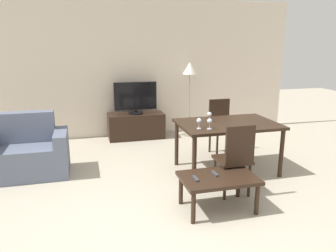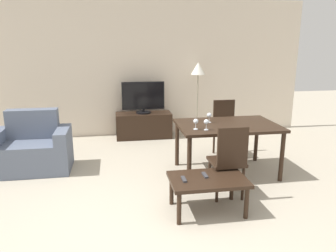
{
  "view_description": "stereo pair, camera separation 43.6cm",
  "coord_description": "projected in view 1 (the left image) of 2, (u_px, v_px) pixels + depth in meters",
  "views": [
    {
      "loc": [
        -0.7,
        -2.64,
        1.87
      ],
      "look_at": [
        0.51,
        1.95,
        0.65
      ],
      "focal_mm": 35.0,
      "sensor_mm": 36.0,
      "label": 1
    },
    {
      "loc": [
        -0.27,
        -2.73,
        1.87
      ],
      "look_at": [
        0.51,
        1.95,
        0.65
      ],
      "focal_mm": 35.0,
      "sensor_mm": 36.0,
      "label": 2
    }
  ],
  "objects": [
    {
      "name": "remote_secondary",
      "position": [
        196.0,
        178.0,
        3.6
      ],
      "size": [
        0.04,
        0.15,
        0.02
      ],
      "color": "#38383D",
      "rests_on": "coffee_table"
    },
    {
      "name": "remote_primary",
      "position": [
        215.0,
        174.0,
        3.73
      ],
      "size": [
        0.04,
        0.15,
        0.02
      ],
      "color": "#38383D",
      "rests_on": "coffee_table"
    },
    {
      "name": "ground_plane",
      "position": [
        168.0,
        245.0,
        3.11
      ],
      "size": [
        18.0,
        18.0,
        0.0
      ],
      "primitive_type": "plane",
      "color": "#B2A893"
    },
    {
      "name": "floor_lamp",
      "position": [
        190.0,
        74.0,
        6.47
      ],
      "size": [
        0.28,
        0.28,
        1.49
      ],
      "color": "gray",
      "rests_on": "ground_plane"
    },
    {
      "name": "tv",
      "position": [
        135.0,
        98.0,
        6.38
      ],
      "size": [
        0.83,
        0.29,
        0.62
      ],
      "color": "black",
      "rests_on": "tv_stand"
    },
    {
      "name": "wall_back",
      "position": [
        118.0,
        69.0,
        6.46
      ],
      "size": [
        7.33,
        0.06,
        2.7
      ],
      "color": "beige",
      "rests_on": "ground_plane"
    },
    {
      "name": "coffee_table",
      "position": [
        218.0,
        181.0,
        3.7
      ],
      "size": [
        0.85,
        0.56,
        0.4
      ],
      "color": "black",
      "rests_on": "ground_plane"
    },
    {
      "name": "dining_chair_near",
      "position": [
        235.0,
        156.0,
        3.99
      ],
      "size": [
        0.4,
        0.4,
        0.93
      ],
      "color": "black",
      "rests_on": "ground_plane"
    },
    {
      "name": "armchair",
      "position": [
        28.0,
        154.0,
        4.69
      ],
      "size": [
        1.11,
        0.69,
        0.89
      ],
      "color": "slate",
      "rests_on": "ground_plane"
    },
    {
      "name": "wine_glass_right",
      "position": [
        199.0,
        121.0,
        4.38
      ],
      "size": [
        0.07,
        0.07,
        0.15
      ],
      "color": "silver",
      "rests_on": "dining_table"
    },
    {
      "name": "tv_stand",
      "position": [
        136.0,
        126.0,
        6.52
      ],
      "size": [
        1.1,
        0.46,
        0.5
      ],
      "color": "black",
      "rests_on": "ground_plane"
    },
    {
      "name": "dining_table",
      "position": [
        227.0,
        128.0,
        4.75
      ],
      "size": [
        1.42,
        0.95,
        0.74
      ],
      "color": "black",
      "rests_on": "ground_plane"
    },
    {
      "name": "wine_glass_left",
      "position": [
        209.0,
        115.0,
        4.77
      ],
      "size": [
        0.07,
        0.07,
        0.15
      ],
      "color": "silver",
      "rests_on": "dining_table"
    },
    {
      "name": "dining_chair_far",
      "position": [
        221.0,
        124.0,
        5.58
      ],
      "size": [
        0.4,
        0.4,
        0.93
      ],
      "color": "black",
      "rests_on": "ground_plane"
    },
    {
      "name": "wine_glass_center",
      "position": [
        210.0,
        122.0,
        4.37
      ],
      "size": [
        0.07,
        0.07,
        0.15
      ],
      "color": "silver",
      "rests_on": "dining_table"
    }
  ]
}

